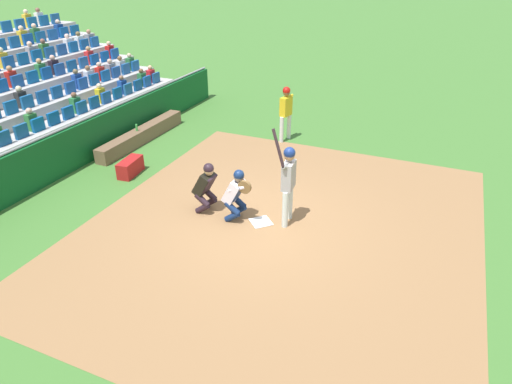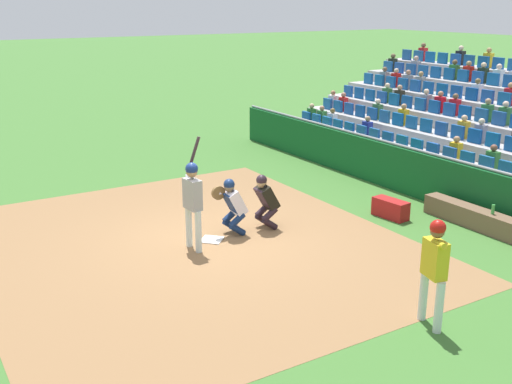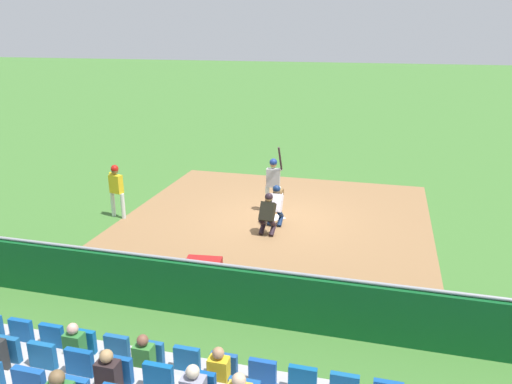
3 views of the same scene
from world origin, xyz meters
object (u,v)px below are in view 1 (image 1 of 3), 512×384
object	(u,v)px
batter_at_plate	(288,177)
equipment_duffel_bag	(130,167)
water_bottle_on_bench	(137,128)
catcher_crouching	(236,192)
dugout_bench	(142,135)
home_plate_marker	(261,222)
on_deck_batter	(286,108)
home_plate_umpire	(206,185)

from	to	relation	value
batter_at_plate	equipment_duffel_bag	size ratio (longest dim) A/B	2.63
water_bottle_on_bench	catcher_crouching	bearing A→B (deg)	59.17
dugout_bench	equipment_duffel_bag	distance (m)	2.43
home_plate_marker	equipment_duffel_bag	distance (m)	4.33
home_plate_marker	water_bottle_on_bench	world-z (taller)	water_bottle_on_bench
equipment_duffel_bag	on_deck_batter	xyz separation A→B (m)	(-4.06, 3.00, 0.84)
equipment_duffel_bag	dugout_bench	bearing A→B (deg)	-158.45
home_plate_umpire	dugout_bench	bearing A→B (deg)	-127.07
catcher_crouching	home_plate_umpire	size ratio (longest dim) A/B	1.01
on_deck_batter	batter_at_plate	bearing A→B (deg)	20.50
home_plate_umpire	water_bottle_on_bench	bearing A→B (deg)	-124.91
on_deck_batter	catcher_crouching	bearing A→B (deg)	7.67
dugout_bench	on_deck_batter	xyz separation A→B (m)	(-1.92, 4.16, 0.84)
dugout_bench	equipment_duffel_bag	xyz separation A→B (m)	(2.14, 1.16, -0.00)
home_plate_marker	equipment_duffel_bag	world-z (taller)	equipment_duffel_bag
batter_at_plate	dugout_bench	xyz separation A→B (m)	(-2.79, -5.92, -0.92)
catcher_crouching	water_bottle_on_bench	size ratio (longest dim) A/B	5.96
home_plate_umpire	equipment_duffel_bag	world-z (taller)	home_plate_umpire
water_bottle_on_bench	on_deck_batter	bearing A→B (deg)	117.43
home_plate_umpire	batter_at_plate	bearing A→B (deg)	98.05
home_plate_marker	equipment_duffel_bag	bearing A→B (deg)	-101.80
water_bottle_on_bench	equipment_duffel_bag	bearing A→B (deg)	31.27
batter_at_plate	home_plate_umpire	bearing A→B (deg)	-81.95
home_plate_umpire	dugout_bench	xyz separation A→B (m)	(-3.05, -4.04, -0.47)
home_plate_marker	on_deck_batter	xyz separation A→B (m)	(-4.94, -1.23, 1.04)
catcher_crouching	dugout_bench	distance (m)	5.78
water_bottle_on_bench	dugout_bench	bearing A→B (deg)	-179.06
catcher_crouching	dugout_bench	size ratio (longest dim) A/B	0.32
dugout_bench	home_plate_marker	bearing A→B (deg)	60.73
dugout_bench	on_deck_batter	bearing A→B (deg)	114.80
home_plate_marker	on_deck_batter	size ratio (longest dim) A/B	0.25
home_plate_marker	catcher_crouching	distance (m)	0.89
catcher_crouching	home_plate_umpire	distance (m)	0.80
water_bottle_on_bench	equipment_duffel_bag	xyz separation A→B (m)	(1.90, 1.16, -0.33)
home_plate_umpire	on_deck_batter	xyz separation A→B (m)	(-4.97, 0.12, 0.37)
dugout_bench	home_plate_umpire	bearing A→B (deg)	52.93
home_plate_marker	water_bottle_on_bench	bearing A→B (deg)	-117.35
on_deck_batter	equipment_duffel_bag	bearing A→B (deg)	-36.47
dugout_bench	on_deck_batter	distance (m)	4.66
catcher_crouching	dugout_bench	world-z (taller)	catcher_crouching
home_plate_umpire	equipment_duffel_bag	size ratio (longest dim) A/B	1.46
home_plate_marker	dugout_bench	world-z (taller)	dugout_bench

